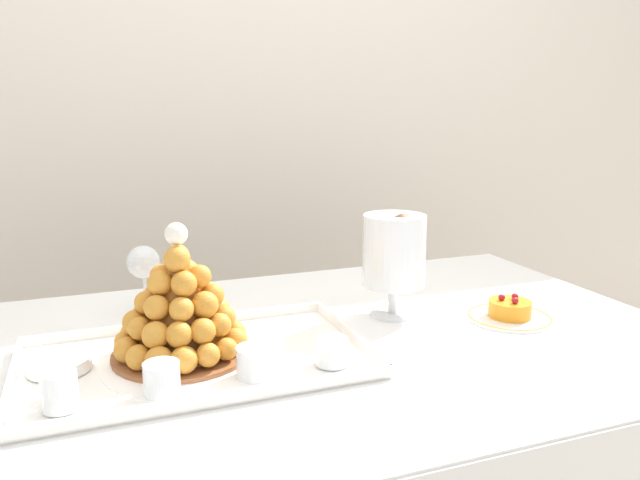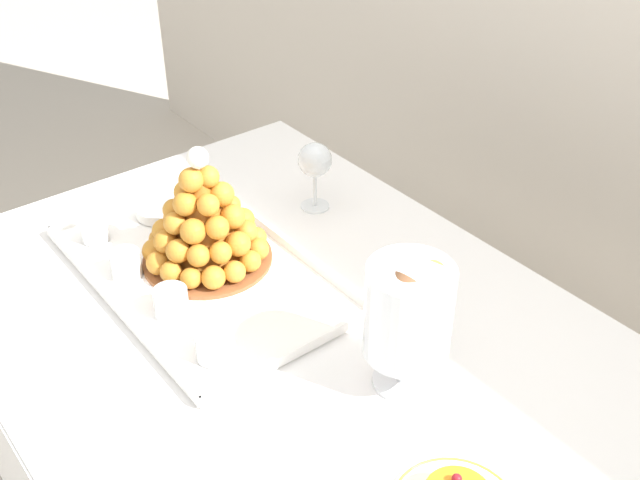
# 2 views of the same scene
# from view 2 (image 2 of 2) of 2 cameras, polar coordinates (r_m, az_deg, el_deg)

# --- Properties ---
(buffet_table) EXTENTS (1.41, 0.92, 0.74)m
(buffet_table) POSITION_cam_2_polar(r_m,az_deg,el_deg) (1.36, -1.29, -10.55)
(buffet_table) COLOR brown
(buffet_table) RESTS_ON ground_plane
(serving_tray) EXTENTS (0.59, 0.35, 0.02)m
(serving_tray) POSITION_cam_2_polar(r_m,az_deg,el_deg) (1.45, -8.80, -2.34)
(serving_tray) COLOR white
(serving_tray) RESTS_ON buffet_table
(croquembouche) EXTENTS (0.24, 0.24, 0.24)m
(croquembouche) POSITION_cam_2_polar(r_m,az_deg,el_deg) (1.42, -8.56, 1.34)
(croquembouche) COLOR brown
(croquembouche) RESTS_ON serving_tray
(dessert_cup_left) EXTENTS (0.05, 0.05, 0.06)m
(dessert_cup_left) POSITION_cam_2_polar(r_m,az_deg,el_deg) (1.56, -16.33, 0.83)
(dessert_cup_left) COLOR silver
(dessert_cup_left) RESTS_ON serving_tray
(dessert_cup_mid_left) EXTENTS (0.06, 0.06, 0.05)m
(dessert_cup_mid_left) POSITION_cam_2_polar(r_m,az_deg,el_deg) (1.45, -14.10, -1.79)
(dessert_cup_mid_left) COLOR silver
(dessert_cup_mid_left) RESTS_ON serving_tray
(dessert_cup_centre) EXTENTS (0.06, 0.06, 0.05)m
(dessert_cup_centre) POSITION_cam_2_polar(r_m,az_deg,el_deg) (1.34, -10.91, -4.59)
(dessert_cup_centre) COLOR silver
(dessert_cup_centre) RESTS_ON serving_tray
(dessert_cup_mid_right) EXTENTS (0.06, 0.06, 0.05)m
(dessert_cup_mid_right) POSITION_cam_2_polar(r_m,az_deg,el_deg) (1.25, -7.89, -7.80)
(dessert_cup_mid_right) COLOR silver
(dessert_cup_mid_right) RESTS_ON serving_tray
(creme_brulee_ramekin) EXTENTS (0.10, 0.10, 0.02)m
(creme_brulee_ramekin) POSITION_cam_2_polar(r_m,az_deg,el_deg) (1.62, -11.62, 2.30)
(creme_brulee_ramekin) COLOR white
(creme_brulee_ramekin) RESTS_ON serving_tray
(macaron_goblet) EXTENTS (0.13, 0.13, 0.23)m
(macaron_goblet) POSITION_cam_2_polar(r_m,az_deg,el_deg) (1.14, 6.53, -5.35)
(macaron_goblet) COLOR white
(macaron_goblet) RESTS_ON buffet_table
(wine_glass) EXTENTS (0.07, 0.07, 0.15)m
(wine_glass) POSITION_cam_2_polar(r_m,az_deg,el_deg) (1.58, -0.38, 5.77)
(wine_glass) COLOR silver
(wine_glass) RESTS_ON buffet_table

